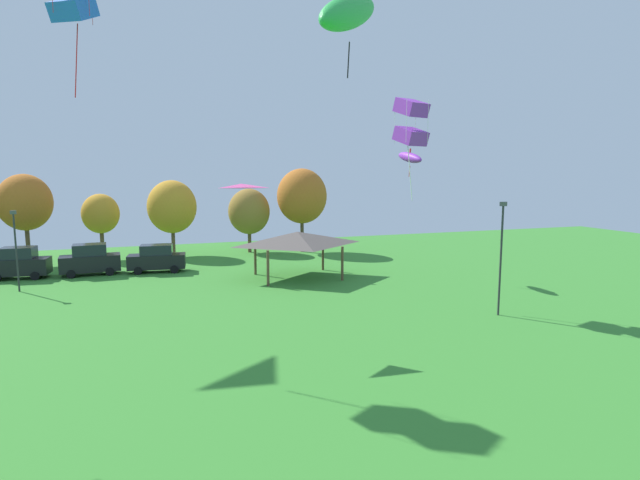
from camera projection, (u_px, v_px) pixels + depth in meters
kite_flying_0 at (242, 196)px, 24.67m from camera, size 1.83×1.34×0.21m
kite_flying_3 at (411, 122)px, 30.85m from camera, size 1.98×2.11×6.40m
kite_flying_5 at (349, 12)px, 18.60m from camera, size 4.60×4.91×3.92m
kite_flying_11 at (410, 157)px, 38.78m from camera, size 0.77×3.49×2.18m
parked_car_second_from_left at (19, 263)px, 38.39m from camera, size 4.39×2.35×2.46m
parked_car_third_from_left at (90, 260)px, 39.82m from camera, size 4.57×2.27×2.49m
parked_car_rightmost_in_row at (157, 259)px, 40.97m from camera, size 4.68×2.32×2.28m
park_pavilion at (297, 238)px, 38.62m from camera, size 7.46×5.65×3.60m
light_post_0 at (501, 252)px, 28.14m from camera, size 0.36×0.20×6.50m
light_post_2 at (16, 246)px, 33.91m from camera, size 0.36×0.20×5.58m
treeline_tree_1 at (25, 203)px, 43.55m from camera, size 4.50×4.50×8.04m
treeline_tree_2 at (101, 214)px, 46.87m from camera, size 3.39×3.39×6.19m
treeline_tree_3 at (172, 207)px, 48.64m from camera, size 4.70×4.70×7.43m
treeline_tree_4 at (249, 212)px, 50.97m from camera, size 4.23×4.23×6.55m
treeline_tree_5 at (302, 196)px, 51.10m from camera, size 5.12×5.12×8.59m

